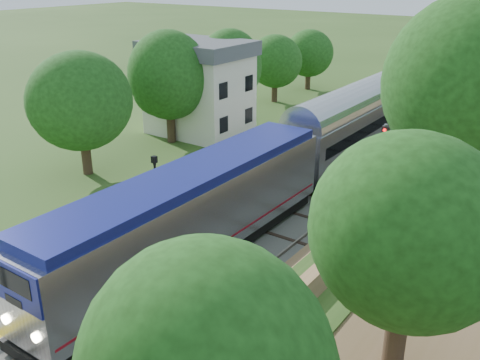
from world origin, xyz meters
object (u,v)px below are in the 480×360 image
Objects in this scene: lamppost_far at (157,195)px; station_building at (199,87)px; signal_gantry at (472,58)px; signal_farside at (381,168)px.

station_building is at bearing 122.27° from lamppost_far.
signal_gantry is at bearing 56.62° from station_building.
signal_farside is at bearing 33.57° from lamppost_far.
station_building is at bearing -123.38° from signal_gantry.
signal_gantry is (16.47, 24.99, 0.73)m from station_building.
station_building is 22.34m from signal_farside.
station_building is 1.39× the size of signal_farside.
lamppost_far is at bearing -57.73° from station_building.
signal_gantry is 41.72m from lamppost_far.
signal_gantry is 1.36× the size of signal_farside.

